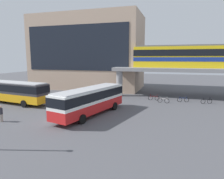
{
  "coord_description": "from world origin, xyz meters",
  "views": [
    {
      "loc": [
        11.65,
        -18.14,
        6.7
      ],
      "look_at": [
        3.19,
        9.49,
        2.2
      ],
      "focal_mm": 32.66,
      "sensor_mm": 36.0,
      "label": 1
    }
  ],
  "objects_px": {
    "station_building": "(88,53)",
    "bicycle_blue": "(183,100)",
    "bicycle_silver": "(163,100)",
    "pedestrian_walking_across": "(1,114)",
    "bus_secondary": "(15,90)",
    "train": "(198,56)",
    "bicycle_red": "(154,98)",
    "bicycle_black": "(206,101)",
    "bus_main": "(90,98)"
  },
  "relations": [
    {
      "from": "train",
      "to": "bicycle_red",
      "type": "relative_size",
      "value": 11.94
    },
    {
      "from": "station_building",
      "to": "bus_main",
      "type": "xyz_separation_m",
      "value": [
        9.44,
        -20.98,
        -5.89
      ]
    },
    {
      "from": "train",
      "to": "station_building",
      "type": "bearing_deg",
      "value": 166.95
    },
    {
      "from": "train",
      "to": "bus_secondary",
      "type": "bearing_deg",
      "value": -152.72
    },
    {
      "from": "bus_secondary",
      "to": "bicycle_black",
      "type": "bearing_deg",
      "value": 16.89
    },
    {
      "from": "bicycle_black",
      "to": "bus_secondary",
      "type": "bearing_deg",
      "value": -163.11
    },
    {
      "from": "bus_main",
      "to": "bicycle_blue",
      "type": "distance_m",
      "value": 15.32
    },
    {
      "from": "bus_secondary",
      "to": "bicycle_black",
      "type": "xyz_separation_m",
      "value": [
        27.05,
        8.21,
        -1.63
      ]
    },
    {
      "from": "bus_secondary",
      "to": "train",
      "type": "bearing_deg",
      "value": 27.28
    },
    {
      "from": "bicycle_black",
      "to": "train",
      "type": "bearing_deg",
      "value": 102.09
    },
    {
      "from": "station_building",
      "to": "pedestrian_walking_across",
      "type": "relative_size",
      "value": 13.71
    },
    {
      "from": "bicycle_silver",
      "to": "pedestrian_walking_across",
      "type": "relative_size",
      "value": 1.03
    },
    {
      "from": "bicycle_silver",
      "to": "bicycle_blue",
      "type": "xyz_separation_m",
      "value": [
        2.86,
        1.47,
        0.0
      ]
    },
    {
      "from": "station_building",
      "to": "bicycle_red",
      "type": "xyz_separation_m",
      "value": [
        15.75,
        -10.07,
        -7.52
      ]
    },
    {
      "from": "bus_secondary",
      "to": "station_building",
      "type": "bearing_deg",
      "value": 79.0
    },
    {
      "from": "pedestrian_walking_across",
      "to": "bicycle_red",
      "type": "bearing_deg",
      "value": 48.24
    },
    {
      "from": "bicycle_black",
      "to": "bicycle_red",
      "type": "bearing_deg",
      "value": 177.99
    },
    {
      "from": "bus_main",
      "to": "bus_secondary",
      "type": "distance_m",
      "value": 13.27
    },
    {
      "from": "bicycle_red",
      "to": "train",
      "type": "bearing_deg",
      "value": 36.61
    },
    {
      "from": "station_building",
      "to": "bicycle_silver",
      "type": "relative_size",
      "value": 13.34
    },
    {
      "from": "station_building",
      "to": "bicycle_silver",
      "type": "distance_m",
      "value": 22.19
    },
    {
      "from": "bus_secondary",
      "to": "bicycle_red",
      "type": "height_order",
      "value": "bus_secondary"
    },
    {
      "from": "bicycle_blue",
      "to": "pedestrian_walking_across",
      "type": "bearing_deg",
      "value": -139.66
    },
    {
      "from": "bicycle_red",
      "to": "bicycle_silver",
      "type": "relative_size",
      "value": 1.01
    },
    {
      "from": "station_building",
      "to": "bicycle_black",
      "type": "height_order",
      "value": "station_building"
    },
    {
      "from": "train",
      "to": "bus_main",
      "type": "relative_size",
      "value": 1.89
    },
    {
      "from": "train",
      "to": "bicycle_silver",
      "type": "xyz_separation_m",
      "value": [
        -5.01,
        -6.47,
        -6.63
      ]
    },
    {
      "from": "bus_main",
      "to": "train",
      "type": "bearing_deg",
      "value": 50.77
    },
    {
      "from": "bus_main",
      "to": "bicycle_silver",
      "type": "distance_m",
      "value": 12.33
    },
    {
      "from": "station_building",
      "to": "bicycle_red",
      "type": "distance_m",
      "value": 20.15
    },
    {
      "from": "bicycle_black",
      "to": "bicycle_blue",
      "type": "relative_size",
      "value": 0.94
    },
    {
      "from": "station_building",
      "to": "train",
      "type": "bearing_deg",
      "value": -13.05
    },
    {
      "from": "bicycle_blue",
      "to": "train",
      "type": "bearing_deg",
      "value": 66.78
    },
    {
      "from": "bicycle_blue",
      "to": "pedestrian_walking_across",
      "type": "distance_m",
      "value": 24.66
    },
    {
      "from": "bicycle_red",
      "to": "bicycle_blue",
      "type": "xyz_separation_m",
      "value": [
        4.44,
        -0.11,
        0.0
      ]
    },
    {
      "from": "bus_secondary",
      "to": "bicycle_silver",
      "type": "xyz_separation_m",
      "value": [
        20.94,
        6.91,
        -1.63
      ]
    },
    {
      "from": "pedestrian_walking_across",
      "to": "bicycle_black",
      "type": "bearing_deg",
      "value": 35.63
    },
    {
      "from": "train",
      "to": "bicycle_red",
      "type": "xyz_separation_m",
      "value": [
        -6.59,
        -4.9,
        -6.63
      ]
    },
    {
      "from": "bus_secondary",
      "to": "bicycle_blue",
      "type": "xyz_separation_m",
      "value": [
        23.8,
        8.38,
        -1.63
      ]
    },
    {
      "from": "bicycle_black",
      "to": "bicycle_silver",
      "type": "relative_size",
      "value": 0.93
    },
    {
      "from": "station_building",
      "to": "bus_main",
      "type": "height_order",
      "value": "station_building"
    },
    {
      "from": "bus_main",
      "to": "bicycle_red",
      "type": "distance_m",
      "value": 12.7
    },
    {
      "from": "pedestrian_walking_across",
      "to": "bicycle_silver",
      "type": "bearing_deg",
      "value": 42.31
    },
    {
      "from": "station_building",
      "to": "bus_secondary",
      "type": "height_order",
      "value": "station_building"
    },
    {
      "from": "bus_secondary",
      "to": "bicycle_silver",
      "type": "relative_size",
      "value": 6.37
    },
    {
      "from": "bicycle_red",
      "to": "pedestrian_walking_across",
      "type": "distance_m",
      "value": 21.55
    },
    {
      "from": "bus_main",
      "to": "bicycle_silver",
      "type": "height_order",
      "value": "bus_main"
    },
    {
      "from": "station_building",
      "to": "bicycle_blue",
      "type": "height_order",
      "value": "station_building"
    },
    {
      "from": "bus_main",
      "to": "bicycle_red",
      "type": "relative_size",
      "value": 6.32
    },
    {
      "from": "bus_secondary",
      "to": "bicycle_black",
      "type": "relative_size",
      "value": 6.82
    }
  ]
}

